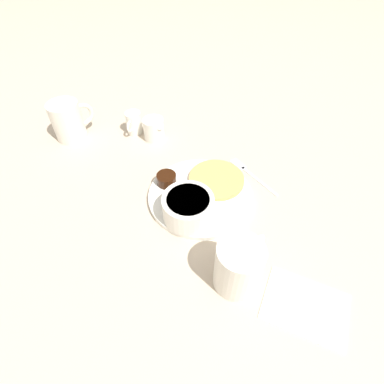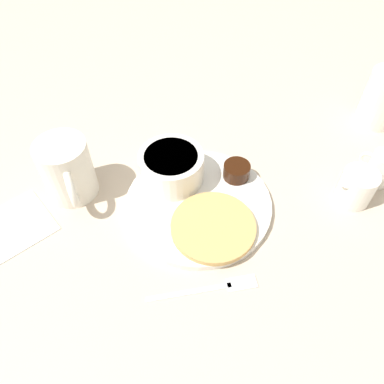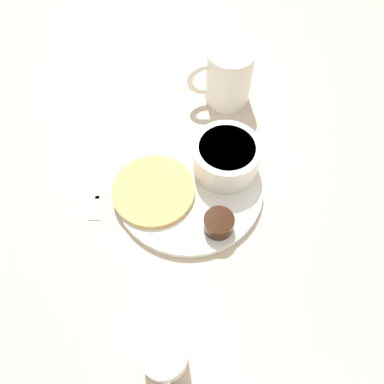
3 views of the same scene
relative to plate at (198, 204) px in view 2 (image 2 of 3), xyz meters
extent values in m
plane|color=#C6B299|center=(0.00, 0.00, -0.01)|extent=(4.00, 4.00, 0.00)
cylinder|color=white|center=(0.00, 0.00, 0.00)|extent=(0.23, 0.23, 0.01)
cylinder|color=tan|center=(-0.03, -0.05, 0.01)|extent=(0.13, 0.13, 0.01)
cylinder|color=white|center=(0.02, 0.06, 0.03)|extent=(0.10, 0.10, 0.05)
cylinder|color=white|center=(0.02, 0.06, 0.05)|extent=(0.09, 0.09, 0.01)
cylinder|color=black|center=(0.08, -0.02, 0.02)|extent=(0.04, 0.04, 0.02)
cylinder|color=white|center=(0.03, 0.08, 0.02)|extent=(0.05, 0.05, 0.02)
sphere|color=white|center=(0.03, 0.08, 0.03)|extent=(0.03, 0.03, 0.03)
cylinder|color=silver|center=(-0.09, 0.19, 0.04)|extent=(0.08, 0.08, 0.10)
torus|color=silver|center=(-0.11, 0.15, 0.05)|extent=(0.05, 0.06, 0.06)
cylinder|color=white|center=(0.15, -0.20, 0.02)|extent=(0.06, 0.06, 0.06)
torus|color=white|center=(0.18, -0.21, 0.03)|extent=(0.03, 0.03, 0.03)
cone|color=white|center=(0.13, -0.18, 0.05)|extent=(0.02, 0.02, 0.01)
cylinder|color=white|center=(0.21, -0.22, 0.02)|extent=(0.04, 0.04, 0.06)
torus|color=white|center=(0.22, -0.19, 0.03)|extent=(0.01, 0.03, 0.03)
cube|color=silver|center=(-0.13, -0.07, 0.00)|extent=(0.09, 0.09, 0.00)
cube|color=silver|center=(-0.08, -0.12, 0.00)|extent=(0.04, 0.04, 0.00)
cube|color=white|center=(-0.21, 0.22, 0.00)|extent=(0.16, 0.13, 0.00)
camera|label=1|loc=(-0.05, 0.44, 0.49)|focal=28.00mm
camera|label=2|loc=(-0.31, -0.20, 0.47)|focal=35.00mm
camera|label=3|loc=(0.21, -0.21, 0.50)|focal=35.00mm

